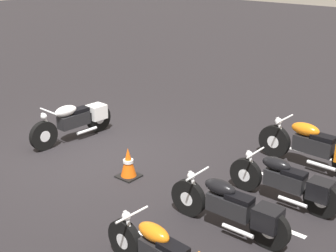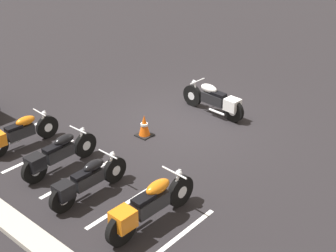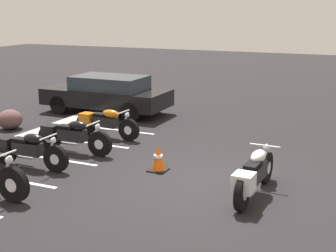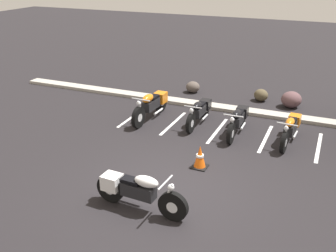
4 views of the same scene
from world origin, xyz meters
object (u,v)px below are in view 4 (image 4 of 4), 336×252
(motorcycle_white_featured, at_px, (136,190))
(parked_bike_0, at_px, (152,104))
(landscape_rock_0, at_px, (261,95))
(traffic_cone, at_px, (200,157))
(parked_bike_1, at_px, (200,111))
(parked_bike_2, at_px, (238,119))
(landscape_rock_1, at_px, (193,87))
(landscape_rock_2, at_px, (291,99))
(parked_bike_3, at_px, (291,128))

(motorcycle_white_featured, bearing_deg, parked_bike_0, 115.03)
(landscape_rock_0, xyz_separation_m, traffic_cone, (-0.42, -5.88, 0.06))
(parked_bike_1, relative_size, parked_bike_2, 0.97)
(landscape_rock_1, bearing_deg, landscape_rock_2, -3.35)
(motorcycle_white_featured, height_order, traffic_cone, motorcycle_white_featured)
(parked_bike_1, relative_size, parked_bike_3, 1.00)
(parked_bike_1, bearing_deg, parked_bike_2, 79.43)
(parked_bike_1, bearing_deg, landscape_rock_0, 155.33)
(motorcycle_white_featured, distance_m, parked_bike_2, 4.96)
(landscape_rock_2, bearing_deg, landscape_rock_1, 176.65)
(motorcycle_white_featured, height_order, landscape_rock_0, motorcycle_white_featured)
(parked_bike_1, distance_m, landscape_rock_1, 3.29)
(parked_bike_1, distance_m, parked_bike_2, 1.36)
(parked_bike_0, bearing_deg, landscape_rock_0, 138.87)
(motorcycle_white_featured, relative_size, landscape_rock_0, 3.96)
(motorcycle_white_featured, height_order, parked_bike_1, motorcycle_white_featured)
(parked_bike_3, height_order, landscape_rock_2, parked_bike_3)
(parked_bike_2, distance_m, landscape_rock_1, 4.22)
(motorcycle_white_featured, distance_m, traffic_cone, 2.39)
(parked_bike_0, xyz_separation_m, landscape_rock_1, (0.30, 3.20, -0.26))
(parked_bike_3, distance_m, landscape_rock_1, 5.35)
(motorcycle_white_featured, xyz_separation_m, parked_bike_2, (0.99, 4.86, -0.02))
(landscape_rock_0, xyz_separation_m, landscape_rock_1, (-2.74, -0.05, -0.00))
(motorcycle_white_featured, height_order, parked_bike_3, motorcycle_white_featured)
(motorcycle_white_featured, relative_size, parked_bike_3, 1.07)
(parked_bike_0, distance_m, parked_bike_2, 2.97)
(parked_bike_0, relative_size, parked_bike_2, 1.10)
(parked_bike_2, xyz_separation_m, landscape_rock_1, (-2.67, 3.26, -0.22))
(parked_bike_3, relative_size, traffic_cone, 3.38)
(parked_bike_1, relative_size, landscape_rock_0, 3.70)
(parked_bike_3, height_order, traffic_cone, parked_bike_3)
(landscape_rock_0, bearing_deg, parked_bike_1, -114.85)
(parked_bike_3, distance_m, traffic_cone, 3.21)
(motorcycle_white_featured, distance_m, landscape_rock_2, 8.20)
(parked_bike_2, bearing_deg, landscape_rock_2, 157.27)
(parked_bike_2, height_order, landscape_rock_1, parked_bike_2)
(parked_bike_1, relative_size, landscape_rock_2, 2.81)
(traffic_cone, bearing_deg, landscape_rock_2, 74.40)
(landscape_rock_2, bearing_deg, parked_bike_0, -144.67)
(landscape_rock_1, bearing_deg, landscape_rock_0, 0.96)
(motorcycle_white_featured, bearing_deg, parked_bike_2, 81.61)
(landscape_rock_2, xyz_separation_m, traffic_cone, (-1.56, -5.60, -0.01))
(parked_bike_3, xyz_separation_m, traffic_cone, (-1.92, -2.57, -0.14))
(motorcycle_white_featured, xyz_separation_m, landscape_rock_1, (-1.68, 8.12, -0.24))
(parked_bike_2, bearing_deg, motorcycle_white_featured, -12.32)
(motorcycle_white_featured, distance_m, parked_bike_0, 5.31)
(parked_bike_2, distance_m, landscape_rock_0, 3.31)
(parked_bike_3, relative_size, landscape_rock_1, 3.71)
(parked_bike_2, xyz_separation_m, parked_bike_3, (1.57, 0.00, -0.01))
(parked_bike_1, xyz_separation_m, landscape_rock_1, (-1.33, 3.01, -0.21))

